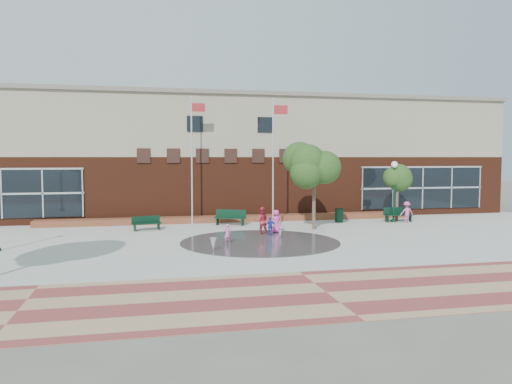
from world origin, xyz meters
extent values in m
plane|color=#666056|center=(0.00, 0.00, 0.00)|extent=(120.00, 120.00, 0.00)
cube|color=#A8A8A0|center=(0.00, 4.00, 0.00)|extent=(46.00, 18.00, 0.01)
cube|color=brown|center=(0.00, -7.00, 0.00)|extent=(46.00, 6.00, 0.01)
cylinder|color=#383A3D|center=(0.00, 3.00, 0.00)|extent=(8.40, 8.40, 0.01)
cube|color=#4F2213|center=(0.00, 17.50, 2.25)|extent=(44.00, 10.00, 4.50)
cube|color=gray|center=(0.00, 17.50, 6.75)|extent=(44.00, 10.00, 4.50)
cube|color=slate|center=(0.00, 17.50, 9.05)|extent=(44.40, 10.40, 0.30)
cube|color=black|center=(-15.00, 12.48, 2.11)|extent=(10.00, 0.12, 3.19)
cube|color=black|center=(15.00, 12.48, 2.11)|extent=(10.00, 0.12, 3.19)
cube|color=black|center=(-2.50, 12.48, 6.79)|extent=(1.10, 0.10, 1.10)
cube|color=black|center=(2.50, 12.48, 6.79)|extent=(1.10, 0.10, 1.10)
cube|color=#AA132A|center=(0.00, 11.60, 0.00)|extent=(26.00, 1.20, 0.40)
cylinder|color=silver|center=(-2.86, 11.00, 4.20)|extent=(0.10, 0.10, 8.39)
sphere|color=silver|center=(-2.86, 11.00, 8.45)|extent=(0.16, 0.16, 0.16)
cube|color=maroon|center=(-2.40, 11.02, 7.78)|extent=(0.92, 0.07, 0.56)
cylinder|color=silver|center=(2.10, 8.53, 4.06)|extent=(0.10, 0.10, 8.12)
sphere|color=silver|center=(2.10, 8.53, 8.17)|extent=(0.17, 0.17, 0.17)
cube|color=maroon|center=(2.56, 8.49, 7.49)|extent=(0.93, 0.10, 0.57)
cylinder|color=black|center=(10.82, 9.03, 1.89)|extent=(0.13, 0.13, 3.78)
cylinder|color=black|center=(10.82, 9.03, 0.09)|extent=(0.40, 0.40, 0.18)
sphere|color=silver|center=(10.82, 9.03, 3.99)|extent=(0.45, 0.45, 0.45)
cube|color=black|center=(-5.84, 8.56, 0.44)|extent=(1.83, 0.91, 0.06)
cube|color=black|center=(-5.90, 8.77, 0.67)|extent=(1.72, 0.49, 0.44)
cube|color=black|center=(-0.51, 9.77, 0.51)|extent=(2.10, 1.38, 0.07)
cube|color=black|center=(-0.40, 10.00, 0.77)|extent=(1.88, 0.91, 0.51)
cube|color=black|center=(11.19, 9.04, 0.50)|extent=(2.02, 0.61, 0.07)
cube|color=black|center=(11.19, 9.28, 0.76)|extent=(2.01, 0.11, 0.50)
cylinder|color=black|center=(7.09, 9.68, 0.46)|extent=(0.56, 0.56, 0.93)
cylinder|color=black|center=(7.09, 9.68, 0.95)|extent=(0.59, 0.59, 0.06)
cylinder|color=#49362C|center=(4.30, 6.89, 1.58)|extent=(0.21, 0.21, 3.15)
cylinder|color=#49362C|center=(11.30, 9.50, 1.22)|extent=(0.21, 0.21, 2.45)
cone|color=white|center=(-2.73, 1.04, 0.00)|extent=(0.32, 0.32, 0.63)
cone|color=white|center=(1.41, 4.15, 0.00)|extent=(0.18, 0.18, 0.41)
imported|color=#E35CBC|center=(-1.76, 2.90, 0.52)|extent=(0.43, 0.33, 1.05)
imported|color=#B62736|center=(0.65, 5.47, 0.81)|extent=(0.83, 0.68, 1.62)
imported|color=#ED419D|center=(1.64, 5.96, 0.69)|extent=(0.70, 0.48, 1.39)
imported|color=#2D2CBA|center=(1.08, 5.06, 0.54)|extent=(0.64, 0.27, 1.09)
imported|color=#D15198|center=(11.57, 8.60, 0.73)|extent=(0.97, 0.60, 1.46)
camera|label=1|loc=(-5.72, -22.38, 4.49)|focal=35.00mm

